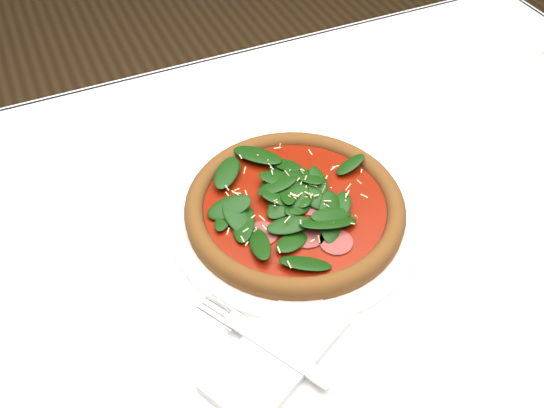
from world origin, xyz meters
name	(u,v)px	position (x,y,z in m)	size (l,w,h in m)	color
dining_table	(317,275)	(0.00, 0.00, 0.65)	(1.21, 0.81, 0.75)	white
plate	(294,214)	(-0.03, 0.02, 0.76)	(0.31, 0.31, 0.01)	white
pizza	(295,204)	(-0.03, 0.02, 0.77)	(0.29, 0.29, 0.03)	brown
napkin	(277,354)	(-0.12, -0.14, 0.76)	(0.16, 0.07, 0.01)	white
fork	(254,334)	(-0.14, -0.11, 0.76)	(0.10, 0.15, 0.00)	silver
saucer_far	(502,33)	(0.48, 0.26, 0.76)	(0.16, 0.16, 0.01)	white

